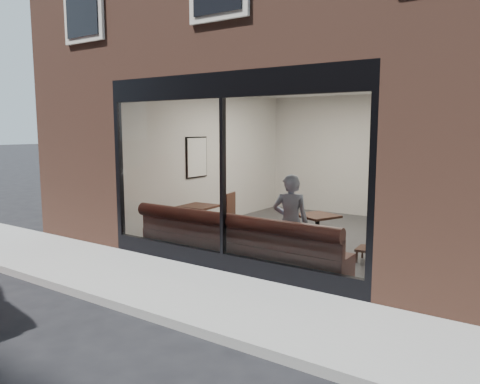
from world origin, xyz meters
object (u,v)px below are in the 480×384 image
Objects in this scene: banquette at (237,252)px; cafe_table_left at (199,206)px; cafe_table_right at (318,216)px; person at (290,222)px; cafe_chair_left at (223,225)px; cafe_chair_right at (370,249)px.

cafe_table_left is at bearing 150.37° from banquette.
person is at bearing -89.71° from cafe_table_right.
cafe_table_right is at bearing 161.07° from cafe_chair_left.
cafe_chair_left and cafe_chair_right have the same top height.
cafe_chair_left is (0.06, 0.74, -0.50)m from cafe_table_left.
banquette is at bearing -29.63° from cafe_table_left.
banquette is 6.26× the size of cafe_table_right.
person is 1.05m from cafe_table_right.
cafe_chair_left is at bearing 172.85° from cafe_table_right.
cafe_chair_right is (1.83, 1.42, 0.01)m from banquette.
banquette is 9.10× the size of cafe_chair_right.
person is at bearing 19.25° from banquette.
banquette is 1.08m from person.
cafe_chair_right is at bearing 8.53° from cafe_table_left.
cafe_table_right is (-0.01, 1.05, -0.06)m from person.
person is 1.58m from cafe_chair_right.
cafe_table_right is at bearing 57.57° from banquette.
cafe_table_right is at bearing -0.35° from cafe_chair_right.
cafe_table_left is (-1.60, 0.91, 0.52)m from banquette.
banquette reaches higher than cafe_chair_left.
person is (0.86, 0.30, 0.57)m from banquette.
cafe_table_right is 2.46m from cafe_chair_left.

